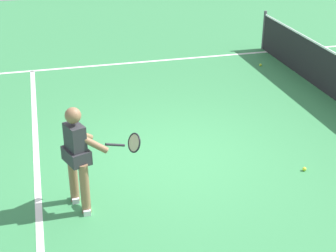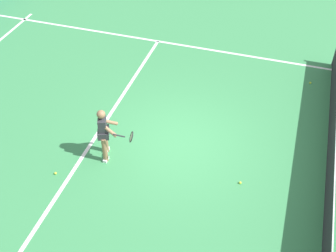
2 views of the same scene
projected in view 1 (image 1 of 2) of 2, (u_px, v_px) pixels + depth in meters
The scene contains 6 objects.
ground_plane at pixel (173, 156), 8.65m from camera, with size 27.10×27.10×0.00m, color #38844C.
service_line_marking at pixel (37, 173), 8.14m from camera, with size 10.00×0.10×0.01m, color white.
sideline_left_marking at pixel (123, 63), 13.00m from camera, with size 0.10×18.84×0.01m, color white.
tennis_player at pixel (79, 154), 6.96m from camera, with size 0.66×1.10×1.55m.
tennis_ball_near at pixel (304, 169), 8.21m from camera, with size 0.07×0.07×0.07m, color #D1E533.
tennis_ball_mid at pixel (261, 65), 12.81m from camera, with size 0.07×0.07×0.07m, color #D1E533.
Camera 1 is at (7.30, -1.96, 4.24)m, focal length 54.43 mm.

